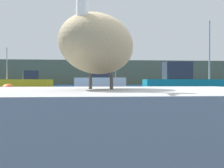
{
  "coord_description": "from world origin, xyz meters",
  "views": [
    {
      "loc": [
        -0.64,
        -2.87,
        0.91
      ],
      "look_at": [
        1.23,
        15.66,
        0.71
      ],
      "focal_mm": 47.73,
      "sensor_mm": 36.0,
      "label": 1
    }
  ],
  "objects_px": {
    "fishing_boat_white": "(101,80)",
    "fishing_boat_yellow": "(26,82)",
    "mooring_buoy": "(8,92)",
    "pelican": "(98,43)",
    "fishing_boat_teal": "(184,83)"
  },
  "relations": [
    {
      "from": "fishing_boat_yellow",
      "to": "mooring_buoy",
      "type": "distance_m",
      "value": 27.36
    },
    {
      "from": "fishing_boat_white",
      "to": "fishing_boat_yellow",
      "type": "distance_m",
      "value": 11.96
    },
    {
      "from": "pelican",
      "to": "mooring_buoy",
      "type": "height_order",
      "value": "pelican"
    },
    {
      "from": "fishing_boat_yellow",
      "to": "mooring_buoy",
      "type": "relative_size",
      "value": 10.25
    },
    {
      "from": "fishing_boat_teal",
      "to": "fishing_boat_white",
      "type": "bearing_deg",
      "value": 110.63
    },
    {
      "from": "pelican",
      "to": "fishing_boat_white",
      "type": "bearing_deg",
      "value": -161.57
    },
    {
      "from": "pelican",
      "to": "mooring_buoy",
      "type": "xyz_separation_m",
      "value": [
        -3.71,
        12.32,
        -0.85
      ]
    },
    {
      "from": "fishing_boat_white",
      "to": "mooring_buoy",
      "type": "xyz_separation_m",
      "value": [
        -5.82,
        -20.45,
        -0.58
      ]
    },
    {
      "from": "fishing_boat_white",
      "to": "fishing_boat_yellow",
      "type": "relative_size",
      "value": 0.79
    },
    {
      "from": "fishing_boat_white",
      "to": "mooring_buoy",
      "type": "bearing_deg",
      "value": -93.11
    },
    {
      "from": "pelican",
      "to": "fishing_boat_white",
      "type": "relative_size",
      "value": 0.21
    },
    {
      "from": "pelican",
      "to": "fishing_boat_yellow",
      "type": "bearing_deg",
      "value": -146.57
    },
    {
      "from": "fishing_boat_teal",
      "to": "fishing_boat_yellow",
      "type": "distance_m",
      "value": 25.73
    },
    {
      "from": "pelican",
      "to": "fishing_boat_yellow",
      "type": "distance_m",
      "value": 40.14
    },
    {
      "from": "fishing_boat_white",
      "to": "fishing_boat_yellow",
      "type": "height_order",
      "value": "fishing_boat_yellow"
    }
  ]
}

